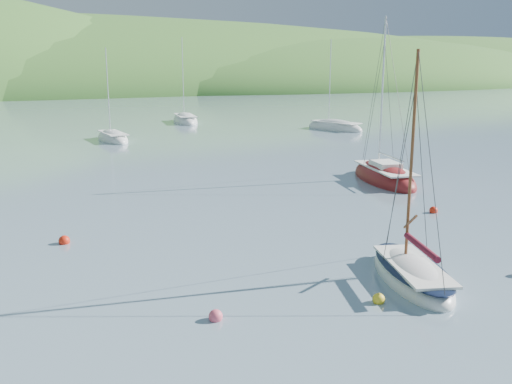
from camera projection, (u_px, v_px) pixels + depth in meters
name	position (u px, v px, depth m)	size (l,w,h in m)	color
ground	(381.00, 297.00, 19.64)	(700.00, 700.00, 0.00)	slate
daysailer_white	(412.00, 275.00, 21.13)	(3.89, 6.22, 8.98)	white
sloop_red	(384.00, 178.00, 38.74)	(4.51, 8.41, 11.83)	maroon
distant_sloop_a	(113.00, 139.00, 58.89)	(2.96, 7.29, 10.21)	white
distant_sloop_b	(185.00, 121.00, 76.65)	(4.30, 8.86, 12.12)	white
distant_sloop_d	(335.00, 128.00, 68.43)	(5.03, 8.54, 11.51)	white
mooring_buoys	(296.00, 257.00, 23.32)	(19.19, 11.87, 0.50)	yellow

